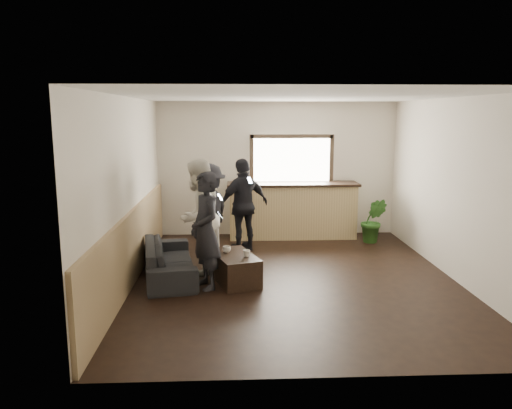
{
  "coord_description": "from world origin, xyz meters",
  "views": [
    {
      "loc": [
        -0.93,
        -7.46,
        2.54
      ],
      "look_at": [
        -0.56,
        0.4,
        1.11
      ],
      "focal_mm": 35.0,
      "sensor_mm": 36.0,
      "label": 1
    }
  ],
  "objects_px": {
    "bar_counter": "(292,207)",
    "person_d": "(244,205)",
    "person_c": "(209,212)",
    "cup_a": "(227,249)",
    "sofa": "(169,260)",
    "coffee_table": "(235,268)",
    "person_a": "(206,231)",
    "cup_b": "(247,253)",
    "potted_plant": "(373,220)",
    "person_b": "(198,217)"
  },
  "relations": [
    {
      "from": "coffee_table",
      "to": "potted_plant",
      "type": "height_order",
      "value": "potted_plant"
    },
    {
      "from": "person_c",
      "to": "person_d",
      "type": "xyz_separation_m",
      "value": [
        0.62,
        0.51,
        0.02
      ]
    },
    {
      "from": "cup_a",
      "to": "person_a",
      "type": "relative_size",
      "value": 0.07
    },
    {
      "from": "person_b",
      "to": "person_d",
      "type": "xyz_separation_m",
      "value": [
        0.76,
        1.33,
        -0.05
      ]
    },
    {
      "from": "sofa",
      "to": "cup_b",
      "type": "bearing_deg",
      "value": -119.01
    },
    {
      "from": "bar_counter",
      "to": "person_d",
      "type": "distance_m",
      "value": 1.45
    },
    {
      "from": "bar_counter",
      "to": "person_c",
      "type": "distance_m",
      "value": 2.25
    },
    {
      "from": "coffee_table",
      "to": "cup_a",
      "type": "bearing_deg",
      "value": 139.02
    },
    {
      "from": "bar_counter",
      "to": "cup_a",
      "type": "relative_size",
      "value": 21.2
    },
    {
      "from": "person_d",
      "to": "person_c",
      "type": "bearing_deg",
      "value": 10.07
    },
    {
      "from": "cup_a",
      "to": "person_c",
      "type": "bearing_deg",
      "value": 105.05
    },
    {
      "from": "person_d",
      "to": "person_a",
      "type": "bearing_deg",
      "value": 44.3
    },
    {
      "from": "cup_b",
      "to": "person_a",
      "type": "distance_m",
      "value": 0.72
    },
    {
      "from": "potted_plant",
      "to": "coffee_table",
      "type": "bearing_deg",
      "value": -140.81
    },
    {
      "from": "cup_a",
      "to": "person_c",
      "type": "xyz_separation_m",
      "value": [
        -0.32,
        1.2,
        0.36
      ]
    },
    {
      "from": "cup_b",
      "to": "person_c",
      "type": "relative_size",
      "value": 0.06
    },
    {
      "from": "sofa",
      "to": "person_b",
      "type": "relative_size",
      "value": 1.02
    },
    {
      "from": "coffee_table",
      "to": "person_a",
      "type": "distance_m",
      "value": 0.81
    },
    {
      "from": "sofa",
      "to": "person_d",
      "type": "xyz_separation_m",
      "value": [
        1.21,
        1.53,
        0.6
      ]
    },
    {
      "from": "cup_a",
      "to": "cup_b",
      "type": "bearing_deg",
      "value": -37.64
    },
    {
      "from": "coffee_table",
      "to": "person_d",
      "type": "bearing_deg",
      "value": 84.33
    },
    {
      "from": "sofa",
      "to": "person_b",
      "type": "xyz_separation_m",
      "value": [
        0.45,
        0.2,
        0.65
      ]
    },
    {
      "from": "sofa",
      "to": "cup_b",
      "type": "distance_m",
      "value": 1.29
    },
    {
      "from": "coffee_table",
      "to": "person_c",
      "type": "bearing_deg",
      "value": 108.85
    },
    {
      "from": "sofa",
      "to": "potted_plant",
      "type": "relative_size",
      "value": 2.08
    },
    {
      "from": "sofa",
      "to": "coffee_table",
      "type": "distance_m",
      "value": 1.07
    },
    {
      "from": "cup_a",
      "to": "person_d",
      "type": "height_order",
      "value": "person_d"
    },
    {
      "from": "cup_a",
      "to": "cup_b",
      "type": "distance_m",
      "value": 0.38
    },
    {
      "from": "bar_counter",
      "to": "cup_b",
      "type": "height_order",
      "value": "bar_counter"
    },
    {
      "from": "cup_b",
      "to": "cup_a",
      "type": "bearing_deg",
      "value": 142.36
    },
    {
      "from": "coffee_table",
      "to": "cup_b",
      "type": "relative_size",
      "value": 9.06
    },
    {
      "from": "person_c",
      "to": "person_d",
      "type": "relative_size",
      "value": 0.97
    },
    {
      "from": "bar_counter",
      "to": "potted_plant",
      "type": "height_order",
      "value": "bar_counter"
    },
    {
      "from": "cup_b",
      "to": "person_c",
      "type": "distance_m",
      "value": 1.6
    },
    {
      "from": "person_a",
      "to": "sofa",
      "type": "bearing_deg",
      "value": -155.74
    },
    {
      "from": "bar_counter",
      "to": "potted_plant",
      "type": "relative_size",
      "value": 2.99
    },
    {
      "from": "person_b",
      "to": "person_d",
      "type": "relative_size",
      "value": 1.06
    },
    {
      "from": "cup_b",
      "to": "person_b",
      "type": "bearing_deg",
      "value": 141.13
    },
    {
      "from": "sofa",
      "to": "bar_counter",
      "type": "bearing_deg",
      "value": -51.74
    },
    {
      "from": "cup_b",
      "to": "person_d",
      "type": "bearing_deg",
      "value": 89.95
    },
    {
      "from": "cup_a",
      "to": "person_d",
      "type": "relative_size",
      "value": 0.07
    },
    {
      "from": "person_a",
      "to": "person_c",
      "type": "relative_size",
      "value": 1.02
    },
    {
      "from": "bar_counter",
      "to": "coffee_table",
      "type": "distance_m",
      "value": 3.09
    },
    {
      "from": "cup_a",
      "to": "person_a",
      "type": "xyz_separation_m",
      "value": [
        -0.3,
        -0.34,
        0.38
      ]
    },
    {
      "from": "cup_b",
      "to": "person_b",
      "type": "relative_size",
      "value": 0.06
    },
    {
      "from": "coffee_table",
      "to": "cup_b",
      "type": "height_order",
      "value": "cup_b"
    },
    {
      "from": "sofa",
      "to": "coffee_table",
      "type": "xyz_separation_m",
      "value": [
        1.03,
        -0.29,
        -0.06
      ]
    },
    {
      "from": "cup_b",
      "to": "person_d",
      "type": "relative_size",
      "value": 0.06
    },
    {
      "from": "person_d",
      "to": "sofa",
      "type": "bearing_deg",
      "value": 22.28
    },
    {
      "from": "sofa",
      "to": "person_c",
      "type": "height_order",
      "value": "person_c"
    }
  ]
}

